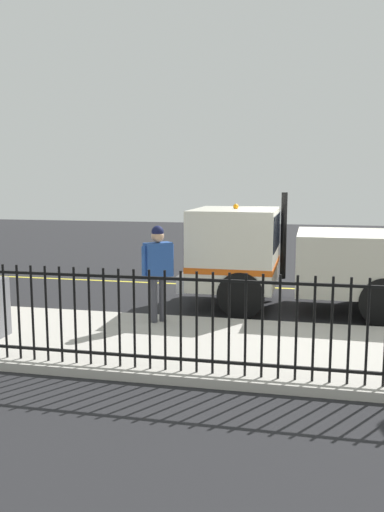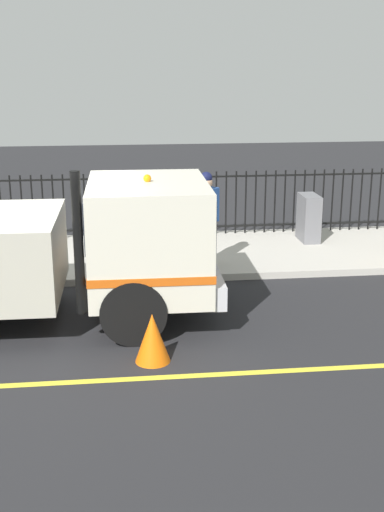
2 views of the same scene
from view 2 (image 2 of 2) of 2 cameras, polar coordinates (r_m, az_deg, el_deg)
name	(u,v)px [view 2 (image 2 of 2)]	position (r m, az deg, el deg)	size (l,w,h in m)	color
ground_plane	(54,319)	(10.61, -11.92, -5.38)	(44.88, 44.88, 0.00)	#232326
sidewalk_slab	(67,258)	(13.54, -10.83, -0.19)	(3.18, 20.40, 0.13)	#B7B2A8
lane_marking	(39,384)	(8.62, -13.17, -10.80)	(0.12, 18.36, 0.01)	yellow
work_truck	(54,245)	(10.19, -11.91, 0.91)	(2.38, 5.82, 2.51)	silver
worker_standing	(206,209)	(12.26, 1.23, 4.08)	(0.52, 0.53, 1.83)	#264C99
iron_fence	(69,206)	(14.65, -10.65, 4.29)	(0.04, 17.38, 1.43)	black
utility_cabinet	(309,218)	(14.49, 10.13, 3.30)	(0.73, 0.37, 1.01)	slate
traffic_cone	(152,338)	(8.87, -3.46, -7.12)	(0.48, 0.48, 0.68)	orange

